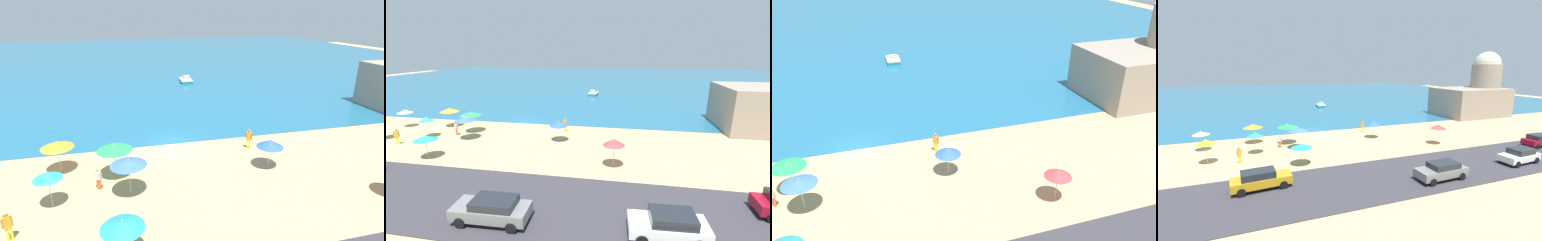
% 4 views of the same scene
% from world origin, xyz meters
% --- Properties ---
extents(ground_plane, '(160.00, 160.00, 0.00)m').
position_xyz_m(ground_plane, '(0.00, 0.00, 0.00)').
color(ground_plane, tan).
extents(sea, '(150.00, 110.00, 0.05)m').
position_xyz_m(sea, '(0.00, 55.00, 0.03)').
color(sea, '#1F5F81').
rests_on(sea, ground_plane).
extents(coastal_road, '(80.00, 8.00, 0.06)m').
position_xyz_m(coastal_road, '(0.00, -18.00, 0.03)').
color(coastal_road, '#343239').
rests_on(coastal_road, ground_plane).
extents(beach_umbrella_0, '(1.88, 1.88, 2.59)m').
position_xyz_m(beach_umbrella_0, '(12.72, -11.37, 2.25)').
color(beach_umbrella_0, '#B2B2B7').
rests_on(beach_umbrella_0, ground_plane).
extents(beach_umbrella_1, '(2.33, 2.33, 2.59)m').
position_xyz_m(beach_umbrella_1, '(-3.84, -7.13, 2.33)').
color(beach_umbrella_1, '#B2B2B7').
rests_on(beach_umbrella_1, ground_plane).
extents(beach_umbrella_2, '(2.11, 2.11, 2.24)m').
position_xyz_m(beach_umbrella_2, '(-4.35, -12.50, 1.96)').
color(beach_umbrella_2, '#B2B2B7').
rests_on(beach_umbrella_2, ground_plane).
extents(beach_umbrella_4, '(1.71, 1.71, 2.46)m').
position_xyz_m(beach_umbrella_4, '(-8.53, -7.34, 2.16)').
color(beach_umbrella_4, '#B2B2B7').
rests_on(beach_umbrella_4, ground_plane).
extents(beach_umbrella_5, '(1.79, 1.79, 2.35)m').
position_xyz_m(beach_umbrella_5, '(-14.26, -4.22, 2.08)').
color(beach_umbrella_5, '#B2B2B7').
rests_on(beach_umbrella_5, ground_plane).
extents(beach_umbrella_6, '(2.47, 2.47, 2.57)m').
position_xyz_m(beach_umbrella_6, '(-4.71, -4.65, 2.31)').
color(beach_umbrella_6, '#B2B2B7').
rests_on(beach_umbrella_6, ground_plane).
extents(beach_umbrella_7, '(2.29, 2.29, 2.52)m').
position_xyz_m(beach_umbrella_7, '(-8.72, -3.02, 2.22)').
color(beach_umbrella_7, '#B2B2B7').
rests_on(beach_umbrella_7, ground_plane).
extents(beach_umbrella_8, '(2.00, 2.00, 2.33)m').
position_xyz_m(beach_umbrella_8, '(6.53, -5.91, 1.99)').
color(beach_umbrella_8, '#B2B2B7').
rests_on(beach_umbrella_8, ground_plane).
extents(bather_0, '(0.46, 0.40, 1.76)m').
position_xyz_m(bather_0, '(6.44, -2.40, 0.99)').
color(bather_0, yellow).
rests_on(bather_0, ground_plane).
extents(bather_1, '(0.50, 0.37, 1.75)m').
position_xyz_m(bather_1, '(-10.10, -9.92, 0.99)').
color(bather_1, yellow).
rests_on(bather_1, ground_plane).
extents(bather_2, '(0.51, 0.37, 1.59)m').
position_xyz_m(bather_2, '(-5.86, -6.04, 0.89)').
color(bather_2, '#EA5B35').
rests_on(bather_2, ground_plane).
extents(parked_car_3, '(4.21, 2.08, 1.48)m').
position_xyz_m(parked_car_3, '(15.99, -19.59, 0.84)').
color(parked_car_3, silver).
rests_on(parked_car_3, coastal_road).
extents(parked_car_4, '(4.49, 2.02, 1.46)m').
position_xyz_m(parked_car_4, '(6.14, -19.99, 0.84)').
color(parked_car_4, slate).
rests_on(parked_car_4, coastal_road).
extents(skiff_nearshore, '(2.04, 4.00, 1.20)m').
position_xyz_m(skiff_nearshore, '(6.71, 24.09, 0.39)').
color(skiff_nearshore, teal).
rests_on(skiff_nearshore, sea).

